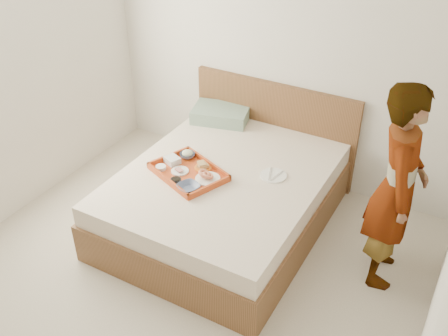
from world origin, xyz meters
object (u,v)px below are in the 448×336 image
bed (225,198)px  dinner_plate (273,176)px  tray (188,172)px  person (397,188)px

bed → dinner_plate: size_ratio=9.19×
tray → bed: bearing=56.2°
bed → dinner_plate: 0.49m
bed → tray: bearing=-145.5°
dinner_plate → person: 1.01m
tray → dinner_plate: tray is taller
bed → person: size_ratio=1.25×
tray → person: 1.63m
bed → tray: 0.42m
dinner_plate → person: size_ratio=0.14×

